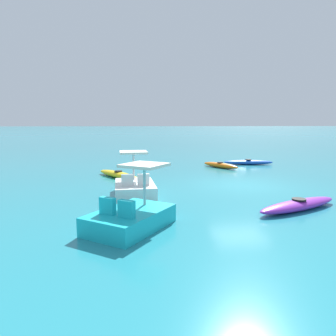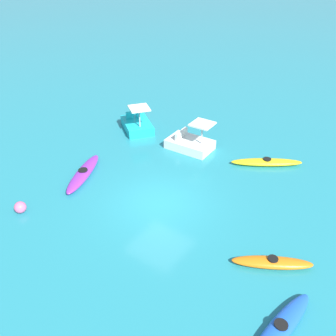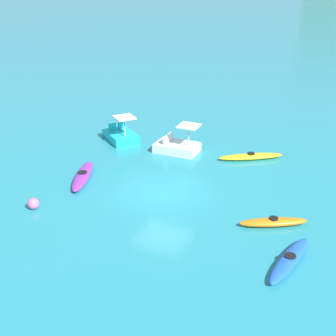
{
  "view_description": "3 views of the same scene",
  "coord_description": "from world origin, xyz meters",
  "px_view_note": "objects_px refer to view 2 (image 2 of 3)",
  "views": [
    {
      "loc": [
        -13.46,
        4.86,
        2.8
      ],
      "look_at": [
        1.64,
        3.21,
        0.59
      ],
      "focal_mm": 32.71,
      "sensor_mm": 36.0,
      "label": 1
    },
    {
      "loc": [
        8.04,
        -10.35,
        9.95
      ],
      "look_at": [
        -0.68,
        1.56,
        0.76
      ],
      "focal_mm": 40.33,
      "sensor_mm": 36.0,
      "label": 2
    },
    {
      "loc": [
        9.02,
        -17.13,
        9.93
      ],
      "look_at": [
        -0.45,
        1.42,
        0.6
      ],
      "focal_mm": 49.65,
      "sensor_mm": 36.0,
      "label": 3
    }
  ],
  "objects_px": {
    "kayak_blue": "(280,328)",
    "kayak_orange": "(272,262)",
    "pedal_boat_cyan": "(137,124)",
    "kayak_yellow": "(267,162)",
    "buoy_pink": "(20,207)",
    "kayak_purple": "(83,173)",
    "pedal_boat_white": "(190,143)"
  },
  "relations": [
    {
      "from": "kayak_purple",
      "to": "pedal_boat_white",
      "type": "distance_m",
      "value": 5.95
    },
    {
      "from": "kayak_purple",
      "to": "pedal_boat_white",
      "type": "bearing_deg",
      "value": 63.79
    },
    {
      "from": "kayak_orange",
      "to": "kayak_purple",
      "type": "xyz_separation_m",
      "value": [
        -9.66,
        0.11,
        -0.0
      ]
    },
    {
      "from": "kayak_blue",
      "to": "buoy_pink",
      "type": "xyz_separation_m",
      "value": [
        -10.94,
        -1.05,
        0.09
      ]
    },
    {
      "from": "pedal_boat_cyan",
      "to": "kayak_yellow",
      "type": "bearing_deg",
      "value": 5.26
    },
    {
      "from": "kayak_yellow",
      "to": "pedal_boat_cyan",
      "type": "xyz_separation_m",
      "value": [
        -7.9,
        -0.73,
        0.17
      ]
    },
    {
      "from": "kayak_yellow",
      "to": "kayak_purple",
      "type": "distance_m",
      "value": 9.11
    },
    {
      "from": "kayak_blue",
      "to": "kayak_orange",
      "type": "height_order",
      "value": "same"
    },
    {
      "from": "kayak_purple",
      "to": "pedal_boat_white",
      "type": "relative_size",
      "value": 1.39
    },
    {
      "from": "kayak_blue",
      "to": "kayak_orange",
      "type": "bearing_deg",
      "value": 117.93
    },
    {
      "from": "pedal_boat_white",
      "to": "kayak_purple",
      "type": "bearing_deg",
      "value": -116.21
    },
    {
      "from": "kayak_yellow",
      "to": "pedal_boat_cyan",
      "type": "distance_m",
      "value": 7.94
    },
    {
      "from": "kayak_yellow",
      "to": "buoy_pink",
      "type": "height_order",
      "value": "buoy_pink"
    },
    {
      "from": "pedal_boat_cyan",
      "to": "kayak_blue",
      "type": "bearing_deg",
      "value": -33.07
    },
    {
      "from": "kayak_orange",
      "to": "pedal_boat_white",
      "type": "xyz_separation_m",
      "value": [
        -7.03,
        5.45,
        0.17
      ]
    },
    {
      "from": "kayak_yellow",
      "to": "pedal_boat_cyan",
      "type": "bearing_deg",
      "value": -174.74
    },
    {
      "from": "kayak_yellow",
      "to": "buoy_pink",
      "type": "distance_m",
      "value": 11.78
    },
    {
      "from": "kayak_orange",
      "to": "kayak_yellow",
      "type": "height_order",
      "value": "same"
    },
    {
      "from": "kayak_yellow",
      "to": "pedal_boat_white",
      "type": "bearing_deg",
      "value": -168.27
    },
    {
      "from": "kayak_purple",
      "to": "buoy_pink",
      "type": "relative_size",
      "value": 6.96
    },
    {
      "from": "pedal_boat_white",
      "to": "pedal_boat_cyan",
      "type": "height_order",
      "value": "same"
    },
    {
      "from": "kayak_blue",
      "to": "kayak_orange",
      "type": "distance_m",
      "value": 2.63
    },
    {
      "from": "kayak_orange",
      "to": "kayak_blue",
      "type": "bearing_deg",
      "value": -62.07
    },
    {
      "from": "kayak_orange",
      "to": "kayak_yellow",
      "type": "bearing_deg",
      "value": 115.27
    },
    {
      "from": "kayak_blue",
      "to": "pedal_boat_cyan",
      "type": "xyz_separation_m",
      "value": [
        -12.1,
        7.88,
        0.17
      ]
    },
    {
      "from": "kayak_orange",
      "to": "pedal_boat_cyan",
      "type": "bearing_deg",
      "value": 152.91
    },
    {
      "from": "kayak_blue",
      "to": "kayak_yellow",
      "type": "distance_m",
      "value": 9.58
    },
    {
      "from": "kayak_yellow",
      "to": "pedal_boat_white",
      "type": "distance_m",
      "value": 4.15
    },
    {
      "from": "kayak_blue",
      "to": "kayak_orange",
      "type": "xyz_separation_m",
      "value": [
        -1.23,
        2.32,
        0.0
      ]
    },
    {
      "from": "kayak_orange",
      "to": "pedal_boat_cyan",
      "type": "height_order",
      "value": "pedal_boat_cyan"
    },
    {
      "from": "kayak_yellow",
      "to": "kayak_purple",
      "type": "bearing_deg",
      "value": -137.26
    },
    {
      "from": "kayak_blue",
      "to": "pedal_boat_cyan",
      "type": "height_order",
      "value": "pedal_boat_cyan"
    }
  ]
}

